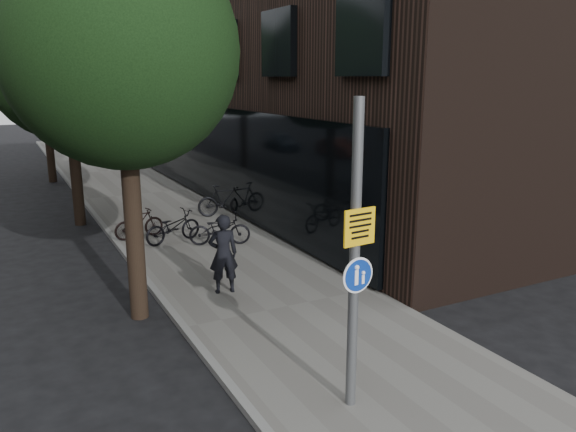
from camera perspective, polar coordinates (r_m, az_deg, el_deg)
ground at (r=9.44m, az=8.39°, el=-17.01°), size 120.00×120.00×0.00m
sidewalk at (r=17.91m, az=-9.97°, el=-1.75°), size 4.50×60.00×0.12m
curb_edge at (r=17.40m, az=-17.04°, el=-2.62°), size 0.15×60.00×0.13m
street_tree_near at (r=11.38m, az=-16.24°, el=14.79°), size 4.40×4.40×7.50m
street_tree_mid at (r=19.77m, az=-21.44°, el=13.80°), size 5.00×5.00×7.80m
street_tree_far at (r=28.72m, az=-23.60°, el=13.35°), size 5.00×5.00×7.80m
signpost at (r=7.88m, az=6.77°, el=-4.31°), size 0.52×0.15×4.47m
pedestrian at (r=12.56m, az=-6.60°, el=-3.84°), size 0.72×0.53×1.80m
parked_bike_facade_near at (r=16.27m, az=-6.95°, el=-1.34°), size 1.85×1.18×0.92m
parked_bike_facade_far at (r=19.64m, az=-6.52°, el=1.59°), size 1.90×0.88×1.10m
parked_bike_curb_near at (r=16.72m, az=-11.61°, el=-1.08°), size 1.89×1.08×0.94m
parked_bike_curb_far at (r=17.39m, az=-14.90°, el=-0.72°), size 1.57×0.66×0.91m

